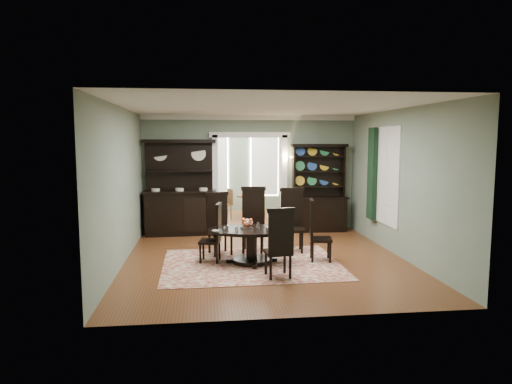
{
  "coord_description": "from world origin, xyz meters",
  "views": [
    {
      "loc": [
        -1.22,
        -8.78,
        2.38
      ],
      "look_at": [
        -0.12,
        0.6,
        1.29
      ],
      "focal_mm": 32.0,
      "sensor_mm": 36.0,
      "label": 1
    }
  ],
  "objects_px": {
    "dining_table": "(252,239)",
    "sideboard": "(180,201)",
    "welsh_dresser": "(319,200)",
    "parlor_table": "(249,203)"
  },
  "relations": [
    {
      "from": "sideboard",
      "to": "welsh_dresser",
      "type": "distance_m",
      "value": 3.59
    },
    {
      "from": "welsh_dresser",
      "to": "dining_table",
      "type": "bearing_deg",
      "value": -122.28
    },
    {
      "from": "dining_table",
      "to": "sideboard",
      "type": "relative_size",
      "value": 0.76
    },
    {
      "from": "sideboard",
      "to": "welsh_dresser",
      "type": "bearing_deg",
      "value": -1.45
    },
    {
      "from": "sideboard",
      "to": "welsh_dresser",
      "type": "height_order",
      "value": "sideboard"
    },
    {
      "from": "welsh_dresser",
      "to": "sideboard",
      "type": "bearing_deg",
      "value": -176.38
    },
    {
      "from": "dining_table",
      "to": "welsh_dresser",
      "type": "relative_size",
      "value": 0.8
    },
    {
      "from": "dining_table",
      "to": "sideboard",
      "type": "bearing_deg",
      "value": 124.69
    },
    {
      "from": "sideboard",
      "to": "dining_table",
      "type": "bearing_deg",
      "value": -64.67
    },
    {
      "from": "dining_table",
      "to": "parlor_table",
      "type": "xyz_separation_m",
      "value": [
        0.48,
        5.18,
        -0.02
      ]
    }
  ]
}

